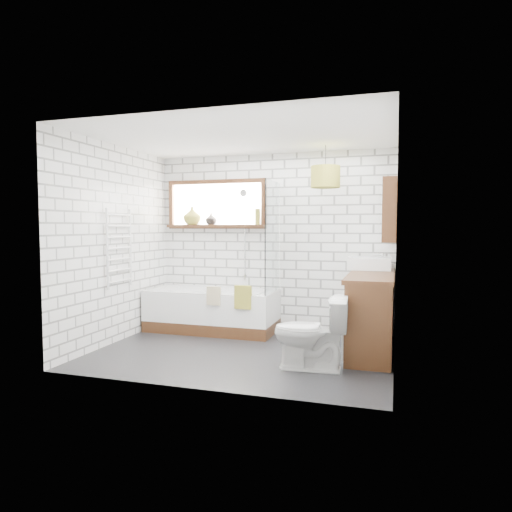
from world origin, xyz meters
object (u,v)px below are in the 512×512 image
(bathtub, at_px, (212,310))
(pendant, at_px, (325,177))
(vanity, at_px, (372,312))
(toilet, at_px, (310,332))
(basin, at_px, (370,263))

(bathtub, height_order, pendant, pendant)
(bathtub, xyz_separation_m, pendant, (1.60, -0.08, 1.81))
(bathtub, xyz_separation_m, vanity, (2.21, -0.42, 0.17))
(toilet, bearing_deg, bathtub, -132.46)
(vanity, height_order, basin, basin)
(bathtub, relative_size, toilet, 2.35)
(pendant, bearing_deg, basin, 16.42)
(bathtub, xyz_separation_m, toilet, (1.64, -1.32, 0.09))
(vanity, xyz_separation_m, toilet, (-0.57, -0.90, -0.08))
(toilet, xyz_separation_m, pendant, (-0.05, 1.24, 1.72))
(bathtub, bearing_deg, toilet, -38.88)
(vanity, height_order, pendant, pendant)
(vanity, relative_size, basin, 3.02)
(basin, relative_size, toilet, 0.70)
(basin, xyz_separation_m, toilet, (-0.51, -1.40, -0.62))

